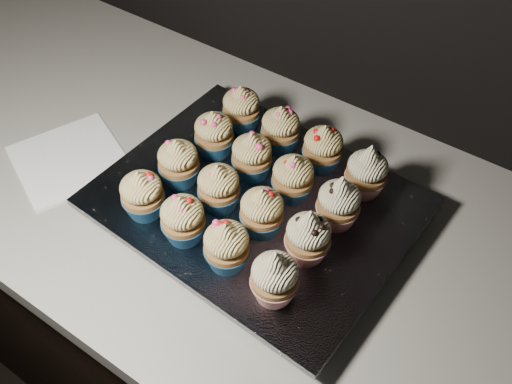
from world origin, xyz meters
TOP-DOWN VIEW (x-y plane):
  - cabinet at (0.00, 1.70)m, footprint 2.40×0.60m
  - worktop at (0.00, 1.70)m, footprint 2.44×0.64m
  - napkin at (-0.46, 1.60)m, footprint 0.22×0.22m
  - baking_tray at (-0.14, 1.69)m, footprint 0.43×0.34m
  - foil_lining at (-0.14, 1.69)m, footprint 0.47×0.38m
  - cupcake_0 at (-0.26, 1.57)m, footprint 0.06×0.06m
  - cupcake_1 at (-0.18, 1.57)m, footprint 0.06×0.06m
  - cupcake_2 at (-0.10, 1.57)m, footprint 0.06×0.06m
  - cupcake_3 at (-0.02, 1.56)m, footprint 0.06×0.06m
  - cupcake_4 at (-0.25, 1.65)m, footprint 0.06×0.06m
  - cupcake_5 at (-0.17, 1.65)m, footprint 0.06×0.06m
  - cupcake_6 at (-0.10, 1.64)m, footprint 0.06×0.06m
  - cupcake_7 at (-0.02, 1.64)m, footprint 0.06×0.06m
  - cupcake_8 at (-0.25, 1.73)m, footprint 0.06×0.06m
  - cupcake_9 at (-0.17, 1.73)m, footprint 0.06×0.06m
  - cupcake_10 at (-0.10, 1.72)m, footprint 0.06×0.06m
  - cupcake_11 at (-0.02, 1.72)m, footprint 0.06×0.06m
  - cupcake_12 at (-0.25, 1.81)m, footprint 0.06×0.06m
  - cupcake_13 at (-0.17, 1.80)m, footprint 0.06×0.06m
  - cupcake_14 at (-0.09, 1.80)m, footprint 0.06×0.06m
  - cupcake_15 at (-0.01, 1.79)m, footprint 0.06×0.06m

SIDE VIEW (x-z plane):
  - cabinet at x=0.00m, z-range 0.00..0.86m
  - worktop at x=0.00m, z-range 0.86..0.90m
  - napkin at x=-0.46m, z-range 0.90..0.90m
  - baking_tray at x=-0.14m, z-range 0.90..0.92m
  - foil_lining at x=-0.14m, z-range 0.92..0.93m
  - cupcake_0 at x=-0.26m, z-range 0.93..1.01m
  - cupcake_1 at x=-0.18m, z-range 0.93..1.01m
  - cupcake_2 at x=-0.10m, z-range 0.93..1.01m
  - cupcake_4 at x=-0.25m, z-range 0.93..1.01m
  - cupcake_5 at x=-0.17m, z-range 0.93..1.01m
  - cupcake_6 at x=-0.10m, z-range 0.93..1.01m
  - cupcake_8 at x=-0.25m, z-range 0.93..1.01m
  - cupcake_9 at x=-0.17m, z-range 0.93..1.01m
  - cupcake_10 at x=-0.10m, z-range 0.93..1.01m
  - cupcake_12 at x=-0.25m, z-range 0.93..1.01m
  - cupcake_13 at x=-0.17m, z-range 0.93..1.01m
  - cupcake_14 at x=-0.09m, z-range 0.93..1.01m
  - cupcake_3 at x=-0.02m, z-range 0.93..1.02m
  - cupcake_7 at x=-0.02m, z-range 0.93..1.02m
  - cupcake_11 at x=-0.02m, z-range 0.93..1.02m
  - cupcake_15 at x=-0.01m, z-range 0.93..1.02m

